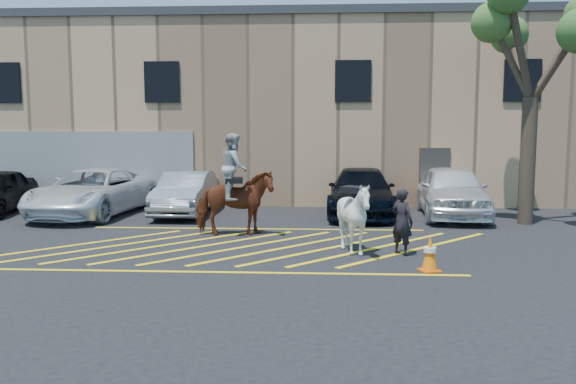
{
  "coord_description": "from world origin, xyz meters",
  "views": [
    {
      "loc": [
        1.75,
        -13.69,
        2.83
      ],
      "look_at": [
        1.01,
        0.2,
        1.3
      ],
      "focal_mm": 35.0,
      "sensor_mm": 36.0,
      "label": 1
    }
  ],
  "objects_px": {
    "handler": "(402,222)",
    "mounted_bay": "(234,195)",
    "traffic_cone": "(430,253)",
    "car_blue_suv": "(361,192)",
    "car_white_suv": "(452,191)",
    "car_silver_sedan": "(186,193)",
    "saddled_white": "(354,217)",
    "car_white_pickup": "(93,192)",
    "tree": "(533,32)"
  },
  "relations": [
    {
      "from": "car_white_suv",
      "to": "tree",
      "type": "relative_size",
      "value": 0.68
    },
    {
      "from": "car_silver_sedan",
      "to": "car_blue_suv",
      "type": "xyz_separation_m",
      "value": [
        5.91,
        0.26,
        0.05
      ]
    },
    {
      "from": "mounted_bay",
      "to": "traffic_cone",
      "type": "height_order",
      "value": "mounted_bay"
    },
    {
      "from": "car_silver_sedan",
      "to": "traffic_cone",
      "type": "height_order",
      "value": "car_silver_sedan"
    },
    {
      "from": "car_blue_suv",
      "to": "mounted_bay",
      "type": "xyz_separation_m",
      "value": [
        -3.7,
        -4.01,
        0.35
      ]
    },
    {
      "from": "car_silver_sedan",
      "to": "traffic_cone",
      "type": "relative_size",
      "value": 6.0
    },
    {
      "from": "saddled_white",
      "to": "car_blue_suv",
      "type": "bearing_deg",
      "value": 84.21
    },
    {
      "from": "car_white_pickup",
      "to": "handler",
      "type": "xyz_separation_m",
      "value": [
        9.43,
        -5.51,
        -0.01
      ]
    },
    {
      "from": "tree",
      "to": "handler",
      "type": "bearing_deg",
      "value": -134.16
    },
    {
      "from": "tree",
      "to": "saddled_white",
      "type": "bearing_deg",
      "value": -140.86
    },
    {
      "from": "car_white_pickup",
      "to": "tree",
      "type": "xyz_separation_m",
      "value": [
        13.81,
        -1.0,
        4.92
      ]
    },
    {
      "from": "handler",
      "to": "mounted_bay",
      "type": "height_order",
      "value": "mounted_bay"
    },
    {
      "from": "mounted_bay",
      "to": "tree",
      "type": "relative_size",
      "value": 0.38
    },
    {
      "from": "handler",
      "to": "saddled_white",
      "type": "bearing_deg",
      "value": 40.99
    },
    {
      "from": "car_silver_sedan",
      "to": "handler",
      "type": "distance_m",
      "value": 8.69
    },
    {
      "from": "saddled_white",
      "to": "car_white_suv",
      "type": "bearing_deg",
      "value": 58.37
    },
    {
      "from": "saddled_white",
      "to": "traffic_cone",
      "type": "relative_size",
      "value": 2.7
    },
    {
      "from": "mounted_bay",
      "to": "saddled_white",
      "type": "height_order",
      "value": "mounted_bay"
    },
    {
      "from": "car_white_pickup",
      "to": "car_blue_suv",
      "type": "height_order",
      "value": "car_white_pickup"
    },
    {
      "from": "car_blue_suv",
      "to": "car_white_suv",
      "type": "relative_size",
      "value": 1.06
    },
    {
      "from": "car_blue_suv",
      "to": "car_white_pickup",
      "type": "bearing_deg",
      "value": -172.17
    },
    {
      "from": "traffic_cone",
      "to": "tree",
      "type": "relative_size",
      "value": 0.1
    },
    {
      "from": "traffic_cone",
      "to": "car_silver_sedan",
      "type": "bearing_deg",
      "value": 132.22
    },
    {
      "from": "car_blue_suv",
      "to": "handler",
      "type": "xyz_separation_m",
      "value": [
        0.46,
        -6.16,
        -0.0
      ]
    },
    {
      "from": "car_blue_suv",
      "to": "tree",
      "type": "bearing_deg",
      "value": -15.18
    },
    {
      "from": "tree",
      "to": "car_silver_sedan",
      "type": "bearing_deg",
      "value": 172.61
    },
    {
      "from": "car_white_pickup",
      "to": "car_white_suv",
      "type": "bearing_deg",
      "value": 7.48
    },
    {
      "from": "car_white_pickup",
      "to": "car_blue_suv",
      "type": "xyz_separation_m",
      "value": [
        8.98,
        0.65,
        -0.01
      ]
    },
    {
      "from": "saddled_white",
      "to": "tree",
      "type": "distance_m",
      "value": 8.55
    },
    {
      "from": "car_silver_sedan",
      "to": "saddled_white",
      "type": "bearing_deg",
      "value": -48.23
    },
    {
      "from": "car_white_pickup",
      "to": "mounted_bay",
      "type": "bearing_deg",
      "value": -26.6
    },
    {
      "from": "handler",
      "to": "car_silver_sedan",
      "type": "bearing_deg",
      "value": 1.86
    },
    {
      "from": "car_silver_sedan",
      "to": "traffic_cone",
      "type": "xyz_separation_m",
      "value": [
        6.72,
        -7.4,
        -0.36
      ]
    },
    {
      "from": "handler",
      "to": "mounted_bay",
      "type": "relative_size",
      "value": 0.55
    },
    {
      "from": "car_white_pickup",
      "to": "car_blue_suv",
      "type": "distance_m",
      "value": 9.0
    },
    {
      "from": "car_white_pickup",
      "to": "mounted_bay",
      "type": "height_order",
      "value": "mounted_bay"
    },
    {
      "from": "handler",
      "to": "mounted_bay",
      "type": "bearing_deg",
      "value": 17.34
    },
    {
      "from": "traffic_cone",
      "to": "car_white_suv",
      "type": "bearing_deg",
      "value": 73.8
    },
    {
      "from": "traffic_cone",
      "to": "handler",
      "type": "bearing_deg",
      "value": 102.95
    },
    {
      "from": "car_blue_suv",
      "to": "tree",
      "type": "distance_m",
      "value": 7.1
    },
    {
      "from": "car_blue_suv",
      "to": "car_silver_sedan",
      "type": "bearing_deg",
      "value": -173.81
    },
    {
      "from": "mounted_bay",
      "to": "handler",
      "type": "bearing_deg",
      "value": -27.33
    },
    {
      "from": "car_white_pickup",
      "to": "car_white_suv",
      "type": "height_order",
      "value": "car_white_suv"
    },
    {
      "from": "handler",
      "to": "saddled_white",
      "type": "distance_m",
      "value": 1.08
    },
    {
      "from": "saddled_white",
      "to": "handler",
      "type": "bearing_deg",
      "value": -3.69
    },
    {
      "from": "car_silver_sedan",
      "to": "saddled_white",
      "type": "height_order",
      "value": "saddled_white"
    },
    {
      "from": "car_blue_suv",
      "to": "car_white_suv",
      "type": "height_order",
      "value": "car_white_suv"
    },
    {
      "from": "traffic_cone",
      "to": "tree",
      "type": "bearing_deg",
      "value": 56.11
    },
    {
      "from": "handler",
      "to": "saddled_white",
      "type": "xyz_separation_m",
      "value": [
        -1.08,
        0.07,
        0.08
      ]
    },
    {
      "from": "car_blue_suv",
      "to": "traffic_cone",
      "type": "xyz_separation_m",
      "value": [
        0.8,
        -7.66,
        -0.4
      ]
    }
  ]
}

